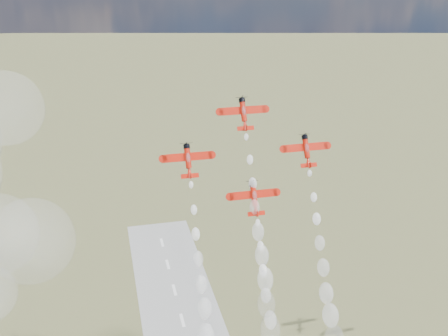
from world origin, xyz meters
name	(u,v)px	position (x,y,z in m)	size (l,w,h in m)	color
plane_lead	(244,113)	(10.31, 26.40, 90.88)	(11.47, 6.14, 7.44)	red
plane_left	(188,160)	(-4.23, 21.31, 82.07)	(11.47, 6.14, 7.44)	red
plane_right	(306,150)	(24.85, 21.31, 82.07)	(11.47, 6.14, 7.44)	red
plane_slot	(254,198)	(10.31, 16.22, 73.25)	(11.47, 6.14, 7.44)	red
smoke_trail_lead	(270,327)	(10.24, 1.39, 47.66)	(5.54, 31.60, 51.64)	white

